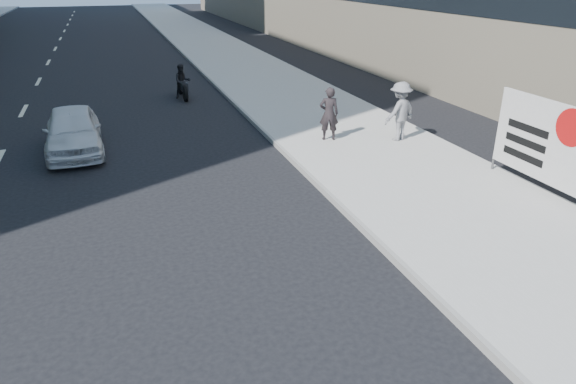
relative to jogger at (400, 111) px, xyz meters
name	(u,v)px	position (x,y,z in m)	size (l,w,h in m)	color
ground	(310,259)	(-5.12, -5.61, -1.05)	(160.00, 160.00, 0.00)	black
near_sidewalk	(246,68)	(-1.12, 14.39, -0.98)	(5.00, 120.00, 0.15)	#A19E96
jogger	(400,111)	(0.00, 0.00, 0.00)	(1.16, 0.67, 1.80)	gray
pedestrian_woman	(329,114)	(-2.04, 0.73, -0.08)	(0.60, 0.39, 1.64)	black
protest_banner	(543,141)	(1.05, -4.61, 0.35)	(0.08, 3.06, 2.20)	#4C4C4C
white_sedan_near	(73,130)	(-9.51, 2.51, -0.39)	(1.57, 3.89, 1.33)	silver
motorcycle	(182,83)	(-5.41, 8.53, -0.41)	(0.72, 2.05, 1.42)	black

